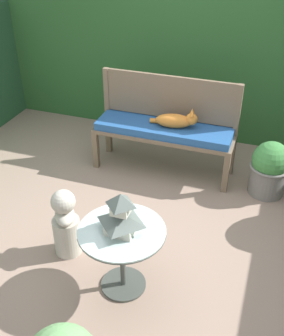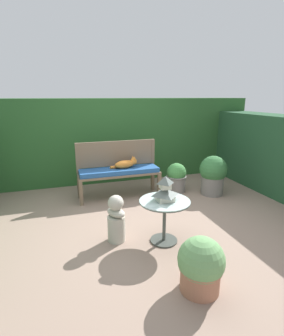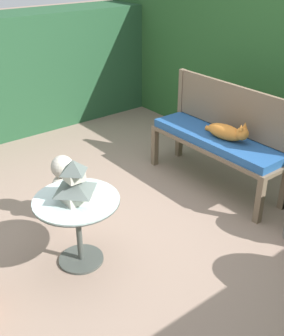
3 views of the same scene
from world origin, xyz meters
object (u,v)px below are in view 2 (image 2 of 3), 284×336
Objects in this scene: garden_bench at (119,173)px; cat at (126,164)px; garden_bust at (116,219)px; potted_plant_table_near at (176,177)px; pagoda_birdhouse at (165,190)px; patio_table at (165,209)px; potted_plant_bench_right at (213,174)px; potted_plant_table_far at (201,265)px.

garden_bench is 2.94× the size of cat.
garden_bench is at bearing 134.31° from garden_bust.
pagoda_birdhouse is at bearing -119.67° from potted_plant_table_near.
potted_plant_table_near is (0.94, 1.65, -0.42)m from pagoda_birdhouse.
patio_table reaches higher than garden_bench.
patio_table is 2.03m from potted_plant_bench_right.
potted_plant_table_far is at bearing -90.57° from pagoda_birdhouse.
garden_bench is at bearing 96.47° from pagoda_birdhouse.
garden_bust reaches higher than patio_table.
pagoda_birdhouse reaches higher than potted_plant_bench_right.
cat is at bearing 92.06° from pagoda_birdhouse.
cat is 0.79× the size of patio_table.
garden_bench is 0.21m from cat.
pagoda_birdhouse is 0.51× the size of garden_bust.
patio_table is at bearing 89.43° from potted_plant_table_far.
patio_table is at bearing 97.13° from pagoda_birdhouse.
garden_bench is 2.69× the size of potted_plant_table_far.
pagoda_birdhouse reaches higher than garden_bench.
patio_table is 1.16× the size of potted_plant_table_far.
potted_plant_table_far is (0.58, -1.14, -0.03)m from garden_bust.
potted_plant_bench_right is (2.13, 1.10, 0.09)m from garden_bust.
pagoda_birdhouse is at bearing 89.43° from potted_plant_table_far.
potted_plant_table_near is at bearing 69.84° from potted_plant_table_far.
potted_plant_bench_right reaches higher than garden_bench.
cat reaches higher than potted_plant_bench_right.
potted_plant_bench_right reaches higher than potted_plant_table_far.
pagoda_birdhouse reaches higher than garden_bust.
garden_bust is (-0.59, 0.20, -0.41)m from pagoda_birdhouse.
pagoda_birdhouse is 0.43× the size of potted_plant_bench_right.
potted_plant_bench_right is (1.61, -0.41, -0.24)m from cat.
potted_plant_table_near is at bearing -2.95° from garden_bench.
potted_plant_table_near reaches higher than potted_plant_table_far.
cat is 2.68m from potted_plant_table_far.
patio_table is 1.12× the size of potted_plant_table_near.
garden_bench is 1.15m from potted_plant_table_near.
potted_plant_table_far is at bearing -90.57° from patio_table.
potted_plant_table_near reaches higher than patio_table.
potted_plant_table_far is at bearing -4.25° from garden_bust.
pagoda_birdhouse is 1.95m from potted_plant_table_near.
garden_bench is 1.74m from pagoda_birdhouse.
garden_bust reaches higher than potted_plant_table_near.
garden_bench is at bearing 93.99° from potted_plant_table_far.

